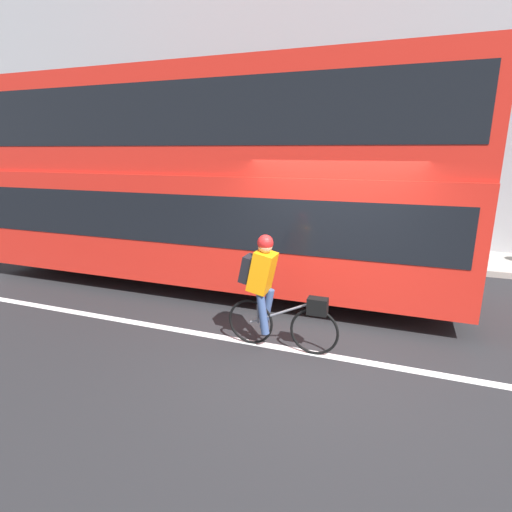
% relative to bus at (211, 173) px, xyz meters
% --- Properties ---
extents(ground_plane, '(80.00, 80.00, 0.00)m').
position_rel_bus_xyz_m(ground_plane, '(2.54, -2.17, -2.21)').
color(ground_plane, '#232326').
extents(road_center_line, '(50.00, 0.14, 0.01)m').
position_rel_bus_xyz_m(road_center_line, '(2.54, -2.21, -2.21)').
color(road_center_line, silver).
rests_on(road_center_line, ground_plane).
extents(sidewalk_curb, '(60.00, 1.95, 0.13)m').
position_rel_bus_xyz_m(sidewalk_curb, '(2.54, 3.34, -2.15)').
color(sidewalk_curb, '#A8A399').
rests_on(sidewalk_curb, ground_plane).
extents(building_facade, '(60.00, 0.30, 8.92)m').
position_rel_bus_xyz_m(building_facade, '(2.54, 4.47, 2.24)').
color(building_facade, '#9E9EA3').
rests_on(building_facade, ground_plane).
extents(bus, '(9.24, 2.49, 3.99)m').
position_rel_bus_xyz_m(bus, '(0.00, 0.00, 0.00)').
color(bus, black).
rests_on(bus, ground_plane).
extents(cyclist_on_bike, '(1.55, 0.32, 1.58)m').
position_rel_bus_xyz_m(cyclist_on_bike, '(1.94, -2.23, -1.36)').
color(cyclist_on_bike, black).
rests_on(cyclist_on_bike, ground_plane).
extents(street_sign_post, '(0.36, 0.09, 2.27)m').
position_rel_bus_xyz_m(street_sign_post, '(1.98, 3.24, -0.80)').
color(street_sign_post, '#59595B').
rests_on(street_sign_post, sidewalk_curb).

